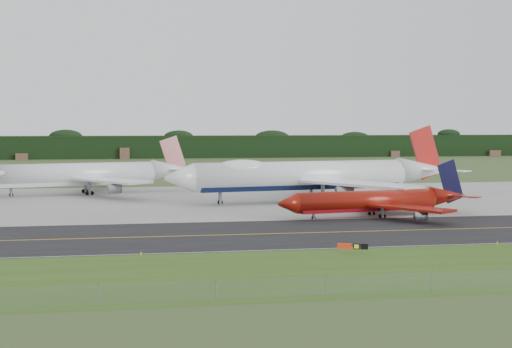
% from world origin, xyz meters
% --- Properties ---
extents(ground, '(600.00, 600.00, 0.00)m').
position_xyz_m(ground, '(0.00, 0.00, 0.00)').
color(ground, '#365125').
rests_on(ground, ground).
extents(grass_verge, '(400.00, 30.00, 0.01)m').
position_xyz_m(grass_verge, '(0.00, -35.00, 0.01)').
color(grass_verge, '#305017').
rests_on(grass_verge, ground).
extents(taxiway, '(400.00, 32.00, 0.02)m').
position_xyz_m(taxiway, '(0.00, -4.00, 0.01)').
color(taxiway, black).
rests_on(taxiway, ground).
extents(apron, '(400.00, 78.00, 0.01)m').
position_xyz_m(apron, '(0.00, 51.00, 0.01)').
color(apron, gray).
rests_on(apron, ground).
extents(taxiway_centreline, '(400.00, 0.40, 0.00)m').
position_xyz_m(taxiway_centreline, '(0.00, -4.00, 0.03)').
color(taxiway_centreline, gold).
rests_on(taxiway_centreline, taxiway).
extents(taxiway_edge_line, '(400.00, 0.25, 0.00)m').
position_xyz_m(taxiway_edge_line, '(0.00, -19.50, 0.03)').
color(taxiway_edge_line, silver).
rests_on(taxiway_edge_line, taxiway).
extents(perimeter_fence, '(320.00, 0.10, 320.00)m').
position_xyz_m(perimeter_fence, '(0.00, -48.00, 1.10)').
color(perimeter_fence, slate).
rests_on(perimeter_fence, ground).
extents(horizon_treeline, '(700.00, 25.00, 12.00)m').
position_xyz_m(horizon_treeline, '(0.00, 273.76, 5.47)').
color(horizon_treeline, black).
rests_on(horizon_treeline, ground).
extents(jet_ba_747, '(72.60, 59.61, 18.26)m').
position_xyz_m(jet_ba_747, '(14.88, 43.54, 6.21)').
color(jet_ba_747, white).
rests_on(jet_ba_747, ground).
extents(jet_red_737, '(41.76, 33.68, 11.29)m').
position_xyz_m(jet_red_737, '(21.23, 14.45, 3.12)').
color(jet_red_737, maroon).
rests_on(jet_red_737, ground).
extents(jet_star_tail, '(57.81, 47.51, 15.37)m').
position_xyz_m(jet_star_tail, '(-39.36, 71.10, 5.12)').
color(jet_star_tail, silver).
rests_on(jet_star_tail, ground).
extents(taxiway_sign, '(4.20, 1.60, 1.46)m').
position_xyz_m(taxiway_sign, '(4.35, -24.02, 1.03)').
color(taxiway_sign, slate).
rests_on(taxiway_sign, ground).
extents(edge_marker_left, '(0.16, 0.16, 0.50)m').
position_xyz_m(edge_marker_left, '(-25.63, -20.50, 0.25)').
color(edge_marker_left, yellow).
rests_on(edge_marker_left, ground).
extents(edge_marker_center, '(0.16, 0.16, 0.50)m').
position_xyz_m(edge_marker_center, '(3.91, -20.50, 0.25)').
color(edge_marker_center, yellow).
rests_on(edge_marker_center, ground).
extents(edge_marker_right, '(0.16, 0.16, 0.50)m').
position_xyz_m(edge_marker_right, '(28.62, -20.50, 0.25)').
color(edge_marker_right, yellow).
rests_on(edge_marker_right, ground).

